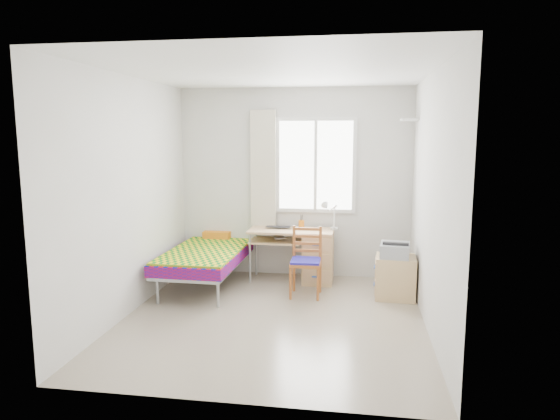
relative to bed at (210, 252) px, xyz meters
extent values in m
plane|color=#BCAD93|center=(1.05, -1.19, -0.41)|extent=(3.50, 3.50, 0.00)
plane|color=white|center=(1.05, -1.19, 2.19)|extent=(3.50, 3.50, 0.00)
plane|color=silver|center=(1.05, 0.56, 0.89)|extent=(3.20, 0.00, 3.20)
plane|color=silver|center=(-0.55, -1.19, 0.89)|extent=(0.00, 3.50, 3.50)
plane|color=silver|center=(2.65, -1.19, 0.89)|extent=(0.00, 3.50, 3.50)
cube|color=white|center=(1.35, 0.54, 1.14)|extent=(1.10, 0.04, 1.30)
cube|color=white|center=(1.35, 0.53, 1.14)|extent=(1.00, 0.02, 1.20)
cube|color=white|center=(1.35, 0.53, 1.14)|extent=(0.04, 0.02, 1.20)
cube|color=beige|center=(0.63, 0.49, 1.04)|extent=(0.35, 0.05, 1.70)
cube|color=white|center=(2.54, 0.21, 1.74)|extent=(0.20, 0.32, 0.03)
cube|color=#9A9EA2|center=(0.00, -0.07, -0.08)|extent=(0.91, 1.95, 0.06)
cube|color=#AA0B1E|center=(0.00, -0.07, 0.00)|extent=(0.95, 1.97, 0.14)
cube|color=yellow|center=(0.00, -0.09, 0.07)|extent=(0.93, 1.85, 0.03)
cube|color=tan|center=(0.00, 0.86, 0.17)|extent=(0.93, 0.07, 0.53)
cube|color=orange|center=(-0.05, 0.59, 0.14)|extent=(0.39, 0.34, 0.10)
cylinder|color=#9A9EA2|center=(-0.36, -0.94, -0.26)|extent=(0.04, 0.04, 0.31)
cylinder|color=#9A9EA2|center=(0.37, 0.79, -0.26)|extent=(0.04, 0.04, 0.31)
cube|color=tan|center=(1.06, 0.24, 0.28)|extent=(1.13, 0.52, 0.03)
cube|color=tan|center=(1.43, 0.24, -0.07)|extent=(0.40, 0.50, 0.68)
cube|color=tan|center=(0.85, 0.24, 0.14)|extent=(0.69, 0.48, 0.02)
cylinder|color=#9A9EA2|center=(0.53, 0.03, -0.07)|extent=(0.03, 0.03, 0.68)
cylinder|color=#9A9EA2|center=(0.53, 0.45, -0.07)|extent=(0.03, 0.03, 0.68)
cube|color=#913E1C|center=(1.32, -0.38, 0.00)|extent=(0.37, 0.37, 0.04)
cube|color=#211B94|center=(1.32, -0.38, 0.03)|extent=(0.35, 0.35, 0.04)
cube|color=#913E1C|center=(1.32, -0.21, 0.26)|extent=(0.33, 0.04, 0.37)
cylinder|color=#913E1C|center=(1.15, -0.54, -0.20)|extent=(0.03, 0.03, 0.41)
cylinder|color=#913E1C|center=(1.48, -0.21, 0.01)|extent=(0.04, 0.04, 0.84)
cube|color=tan|center=(2.40, -0.28, -0.15)|extent=(0.49, 0.44, 0.52)
cube|color=tan|center=(2.16, -0.28, -0.04)|extent=(0.03, 0.38, 0.19)
cube|color=tan|center=(2.16, -0.28, -0.25)|extent=(0.03, 0.38, 0.19)
cube|color=#929699|center=(2.38, -0.29, 0.19)|extent=(0.38, 0.42, 0.16)
cube|color=black|center=(2.38, -0.29, 0.26)|extent=(0.30, 0.35, 0.02)
imported|color=black|center=(0.87, 0.26, 0.31)|extent=(0.33, 0.21, 0.03)
cylinder|color=orange|center=(1.18, 0.41, 0.34)|extent=(0.09, 0.09, 0.10)
cylinder|color=white|center=(1.63, 0.32, 0.31)|extent=(0.10, 0.10, 0.03)
cylinder|color=white|center=(1.63, 0.32, 0.46)|extent=(0.02, 0.12, 0.28)
cylinder|color=white|center=(1.61, 0.24, 0.60)|extent=(0.13, 0.24, 0.11)
cone|color=white|center=(1.53, 0.14, 0.63)|extent=(0.15, 0.16, 0.13)
imported|color=gray|center=(0.82, 0.24, 0.18)|extent=(0.21, 0.24, 0.02)
camera|label=1|loc=(1.91, -6.27, 1.56)|focal=32.00mm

